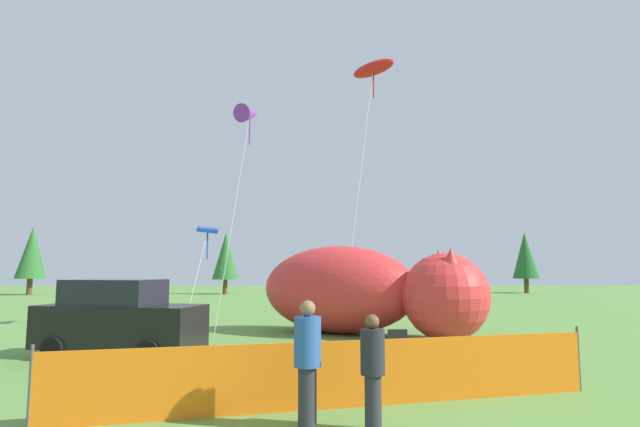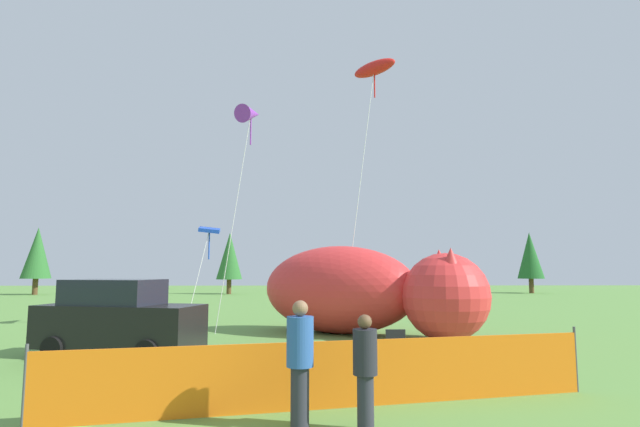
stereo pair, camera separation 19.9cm
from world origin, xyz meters
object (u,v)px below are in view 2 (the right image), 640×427
object	(u,v)px
spectator_in_grey_shirt	(365,367)
kite_blue_box	(209,231)
folding_chair	(395,344)
spectator_in_yellow_shirt	(300,358)
parked_car	(118,319)
kite_red_lizard	(374,69)
kite_purple_delta	(251,115)
inflatable_cat	(362,293)

from	to	relation	value
spectator_in_grey_shirt	kite_blue_box	world-z (taller)	kite_blue_box
folding_chair	spectator_in_yellow_shirt	xyz separation A→B (m)	(-2.22, -4.85, 0.52)
parked_car	kite_blue_box	bearing A→B (deg)	99.47
kite_red_lizard	spectator_in_yellow_shirt	bearing A→B (deg)	-102.57
kite_purple_delta	kite_red_lizard	bearing A→B (deg)	5.95
spectator_in_grey_shirt	folding_chair	bearing A→B (deg)	75.66
kite_blue_box	kite_purple_delta	world-z (taller)	kite_purple_delta
kite_purple_delta	kite_red_lizard	xyz separation A→B (m)	(5.19, 0.54, 2.20)
spectator_in_yellow_shirt	kite_red_lizard	size ratio (longest dim) A/B	0.16
kite_blue_box	spectator_in_yellow_shirt	bearing A→B (deg)	-73.38
folding_chair	inflatable_cat	xyz separation A→B (m)	(-0.21, 5.47, 0.97)
parked_car	inflatable_cat	bearing A→B (deg)	45.57
inflatable_cat	kite_purple_delta	world-z (taller)	kite_purple_delta
parked_car	spectator_in_grey_shirt	world-z (taller)	parked_car
spectator_in_grey_shirt	parked_car	bearing A→B (deg)	133.94
folding_chair	spectator_in_grey_shirt	world-z (taller)	spectator_in_grey_shirt
parked_car	kite_red_lizard	distance (m)	14.37
parked_car	kite_purple_delta	size ratio (longest dim) A/B	0.50
inflatable_cat	kite_red_lizard	world-z (taller)	kite_red_lizard
inflatable_cat	kite_blue_box	distance (m)	7.95
parked_car	spectator_in_yellow_shirt	world-z (taller)	parked_car
folding_chair	spectator_in_yellow_shirt	distance (m)	5.36
spectator_in_grey_shirt	inflatable_cat	bearing A→B (deg)	84.22
inflatable_cat	kite_purple_delta	distance (m)	8.63
parked_car	kite_purple_delta	world-z (taller)	kite_purple_delta
parked_car	kite_red_lizard	xyz separation A→B (m)	(7.84, 6.92, 9.85)
folding_chair	kite_blue_box	distance (m)	12.12
spectator_in_grey_shirt	kite_purple_delta	xyz separation A→B (m)	(-3.26, 12.52, 7.74)
folding_chair	kite_red_lizard	distance (m)	13.16
kite_purple_delta	parked_car	bearing A→B (deg)	-112.60
parked_car	kite_purple_delta	xyz separation A→B (m)	(2.65, 6.38, 7.64)
kite_red_lizard	kite_blue_box	bearing A→B (deg)	168.18
folding_chair	inflatable_cat	size ratio (longest dim) A/B	0.10
spectator_in_yellow_shirt	kite_blue_box	size ratio (longest dim) A/B	0.44
folding_chair	parked_car	bearing A→B (deg)	81.30
kite_blue_box	folding_chair	bearing A→B (deg)	-55.74
inflatable_cat	spectator_in_grey_shirt	xyz separation A→B (m)	(-1.06, -10.44, -0.56)
spectator_in_grey_shirt	spectator_in_yellow_shirt	size ratio (longest dim) A/B	0.89
inflatable_cat	kite_purple_delta	xyz separation A→B (m)	(-4.32, 2.07, 7.18)
folding_chair	kite_purple_delta	bearing A→B (deg)	31.52
kite_red_lizard	spectator_in_grey_shirt	bearing A→B (deg)	-98.41
spectator_in_grey_shirt	kite_blue_box	distance (m)	15.79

